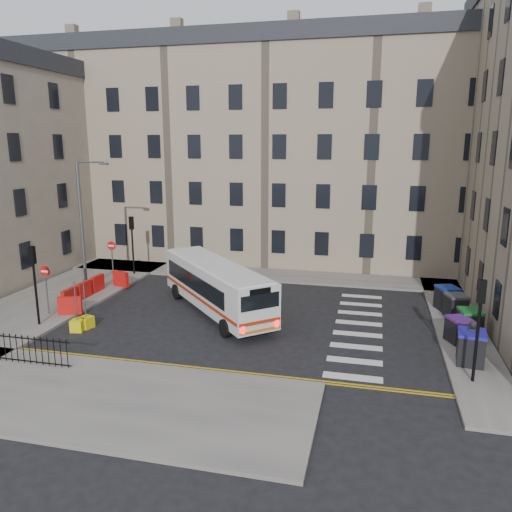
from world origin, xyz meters
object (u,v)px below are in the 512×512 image
at_px(wheelie_bin_a, 471,347).
at_px(wheelie_bin_c, 470,322).
at_px(bus, 216,285).
at_px(wheelie_bin_e, 447,298).
at_px(streetlamp, 82,225).
at_px(wheelie_bin_d, 456,306).
at_px(bollard_yellow, 78,325).
at_px(wheelie_bin_b, 458,330).
at_px(bollard_chevron, 86,322).
at_px(pedestrian, 471,341).

height_order(wheelie_bin_a, wheelie_bin_c, wheelie_bin_a).
xyz_separation_m(bus, wheelie_bin_e, (12.50, 3.03, -0.77)).
bearing_deg(streetlamp, wheelie_bin_e, 3.55).
height_order(wheelie_bin_a, wheelie_bin_d, wheelie_bin_a).
distance_m(wheelie_bin_d, wheelie_bin_e, 1.32).
distance_m(streetlamp, bollard_yellow, 7.99).
bearing_deg(wheelie_bin_b, streetlamp, 146.86).
height_order(wheelie_bin_d, wheelie_bin_e, wheelie_bin_e).
bearing_deg(bollard_yellow, streetlamp, 118.37).
xyz_separation_m(bollard_yellow, bollard_chevron, (0.17, 0.52, 0.00)).
bearing_deg(streetlamp, bus, -10.38).
bearing_deg(pedestrian, wheelie_bin_b, -94.99).
bearing_deg(streetlamp, wheelie_bin_d, 0.16).
xyz_separation_m(bus, bollard_yellow, (-5.90, -4.38, -1.29)).
bearing_deg(pedestrian, bus, -26.51).
bearing_deg(bus, bollard_yellow, 174.61).
height_order(streetlamp, bollard_chevron, streetlamp).
bearing_deg(wheelie_bin_b, wheelie_bin_a, -110.67).
relative_size(wheelie_bin_c, wheelie_bin_d, 0.95).
bearing_deg(wheelie_bin_a, streetlamp, 171.73).
bearing_deg(pedestrian, wheelie_bin_e, -98.40).
distance_m(wheelie_bin_e, bollard_yellow, 19.84).
height_order(bus, pedestrian, bus).
xyz_separation_m(streetlamp, wheelie_bin_c, (22.26, -2.42, -3.54)).
xyz_separation_m(bus, pedestrian, (12.59, -3.93, -0.51)).
bearing_deg(wheelie_bin_a, bus, 168.54).
distance_m(pedestrian, bollard_chevron, 18.35).
height_order(wheelie_bin_a, pedestrian, pedestrian).
height_order(wheelie_bin_e, bollard_chevron, wheelie_bin_e).
bearing_deg(wheelie_bin_c, bollard_yellow, -178.03).
height_order(wheelie_bin_d, bollard_yellow, wheelie_bin_d).
height_order(wheelie_bin_c, bollard_yellow, wheelie_bin_c).
relative_size(streetlamp, bollard_yellow, 13.57).
bearing_deg(bus, wheelie_bin_e, -28.36).
distance_m(pedestrian, bollard_yellow, 18.52).
relative_size(wheelie_bin_e, bollard_chevron, 2.47).
xyz_separation_m(wheelie_bin_a, wheelie_bin_b, (-0.14, 2.36, -0.12)).
xyz_separation_m(wheelie_bin_c, pedestrian, (-0.49, -3.19, 0.28)).
distance_m(wheelie_bin_e, pedestrian, 6.96).
xyz_separation_m(streetlamp, bollard_yellow, (3.28, -6.07, -4.04)).
xyz_separation_m(wheelie_bin_a, wheelie_bin_e, (-0.08, 7.14, -0.05)).
xyz_separation_m(wheelie_bin_a, wheelie_bin_c, (0.51, 3.37, -0.07)).
distance_m(bus, wheelie_bin_b, 12.58).
distance_m(wheelie_bin_b, pedestrian, 2.20).
relative_size(bus, wheelie_bin_b, 6.63).
xyz_separation_m(streetlamp, wheelie_bin_a, (21.75, -5.79, -3.47)).
relative_size(pedestrian, bollard_yellow, 3.08).
height_order(streetlamp, bus, streetlamp).
bearing_deg(wheelie_bin_c, wheelie_bin_b, -131.60).
xyz_separation_m(bus, wheelie_bin_a, (12.57, -4.11, -0.72)).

